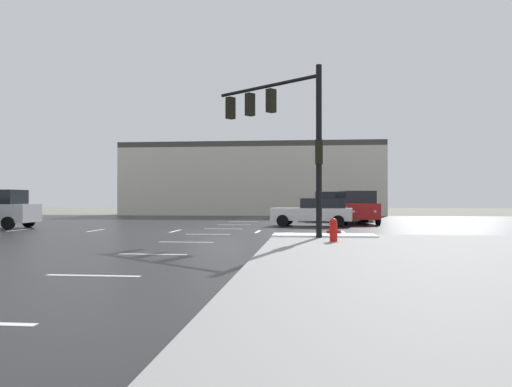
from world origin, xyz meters
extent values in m
plane|color=slate|center=(0.00, 0.00, 0.00)|extent=(120.00, 120.00, 0.00)
cube|color=#232326|center=(0.00, 0.00, 0.01)|extent=(44.00, 44.00, 0.02)
cube|color=white|center=(5.00, -4.00, 0.17)|extent=(4.00, 1.60, 0.06)
cube|color=silver|center=(0.00, -14.00, 0.02)|extent=(2.00, 0.15, 0.01)
cube|color=silver|center=(0.00, -10.00, 0.02)|extent=(2.00, 0.15, 0.01)
cube|color=silver|center=(0.00, -6.00, 0.02)|extent=(2.00, 0.15, 0.01)
cube|color=silver|center=(0.00, -2.00, 0.02)|extent=(2.00, 0.15, 0.01)
cube|color=silver|center=(0.00, 2.00, 0.02)|extent=(2.00, 0.15, 0.01)
cube|color=silver|center=(0.00, 6.00, 0.02)|extent=(2.00, 0.15, 0.01)
cube|color=silver|center=(0.00, 10.00, 0.02)|extent=(2.00, 0.15, 0.01)
cube|color=silver|center=(0.00, 14.00, 0.02)|extent=(2.00, 0.15, 0.01)
cube|color=silver|center=(0.00, 18.00, 0.02)|extent=(2.00, 0.15, 0.01)
cube|color=silver|center=(-10.00, 0.00, 0.02)|extent=(0.15, 2.00, 0.01)
cube|color=silver|center=(-6.00, 0.00, 0.02)|extent=(0.15, 2.00, 0.01)
cube|color=silver|center=(-2.00, 0.00, 0.02)|extent=(0.15, 2.00, 0.01)
cube|color=silver|center=(2.00, 0.00, 0.02)|extent=(0.15, 2.00, 0.01)
cube|color=silver|center=(6.00, 0.00, 0.02)|extent=(0.15, 2.00, 0.01)
cube|color=silver|center=(10.00, 0.00, 0.02)|extent=(0.15, 2.00, 0.01)
cube|color=silver|center=(3.50, -4.00, 0.02)|extent=(0.45, 7.00, 0.01)
cylinder|color=black|center=(4.79, -4.87, 3.38)|extent=(0.22, 0.22, 6.47)
cylinder|color=black|center=(2.67, -3.19, 6.21)|extent=(4.32, 3.47, 0.14)
cube|color=black|center=(2.88, -3.35, 5.59)|extent=(0.44, 0.46, 0.95)
sphere|color=#19D833|center=(2.75, -3.26, 5.87)|extent=(0.20, 0.20, 0.20)
cube|color=black|center=(1.93, -2.60, 5.59)|extent=(0.44, 0.46, 0.95)
sphere|color=#19D833|center=(1.80, -2.50, 5.87)|extent=(0.20, 0.20, 0.20)
cube|color=black|center=(0.97, -1.84, 5.59)|extent=(0.44, 0.46, 0.95)
sphere|color=#19D833|center=(0.85, -1.74, 5.87)|extent=(0.20, 0.20, 0.20)
cube|color=black|center=(4.79, -4.87, 3.34)|extent=(0.28, 0.36, 0.90)
cylinder|color=red|center=(5.24, -6.57, 0.44)|extent=(0.26, 0.26, 0.60)
sphere|color=red|center=(5.24, -6.57, 0.81)|extent=(0.25, 0.25, 0.25)
cylinder|color=red|center=(5.06, -6.57, 0.47)|extent=(0.12, 0.11, 0.11)
cylinder|color=red|center=(5.42, -6.57, 0.47)|extent=(0.12, 0.11, 0.11)
cube|color=beige|center=(-0.96, 25.25, 3.12)|extent=(24.34, 8.00, 6.25)
cube|color=#3F3D3A|center=(-0.96, 25.25, 6.50)|extent=(24.34, 8.00, 0.50)
cylinder|color=black|center=(-10.70, 0.25, 0.35)|extent=(0.66, 0.23, 0.66)
cylinder|color=black|center=(-10.74, 2.20, 0.35)|extent=(0.66, 0.23, 0.66)
cube|color=tan|center=(6.51, 11.92, 0.82)|extent=(4.83, 2.01, 0.95)
cube|color=black|center=(6.51, 11.92, 1.67)|extent=(3.38, 1.84, 0.75)
cylinder|color=black|center=(8.13, 12.91, 0.35)|extent=(0.66, 0.23, 0.66)
cylinder|color=black|center=(8.15, 10.96, 0.35)|extent=(0.66, 0.23, 0.66)
cylinder|color=black|center=(4.86, 12.87, 0.35)|extent=(0.66, 0.23, 0.66)
cylinder|color=black|center=(4.89, 10.92, 0.35)|extent=(0.66, 0.23, 0.66)
sphere|color=white|center=(8.85, 12.57, 0.82)|extent=(0.18, 0.18, 0.18)
sphere|color=white|center=(8.87, 11.32, 0.82)|extent=(0.18, 0.18, 0.18)
cube|color=white|center=(4.57, 5.04, 0.70)|extent=(4.67, 2.29, 0.70)
cube|color=black|center=(5.24, 4.97, 1.33)|extent=(2.64, 1.92, 0.55)
cylinder|color=black|center=(2.95, 4.32, 0.35)|extent=(0.68, 0.29, 0.66)
cylinder|color=black|center=(3.15, 6.11, 0.35)|extent=(0.68, 0.29, 0.66)
cylinder|color=black|center=(5.99, 3.98, 0.35)|extent=(0.68, 0.29, 0.66)
cylinder|color=black|center=(6.19, 5.77, 0.35)|extent=(0.68, 0.29, 0.66)
sphere|color=white|center=(2.32, 4.72, 0.70)|extent=(0.18, 0.18, 0.18)
sphere|color=white|center=(2.45, 5.86, 0.70)|extent=(0.18, 0.18, 0.18)
cube|color=#B21919|center=(7.35, 8.39, 0.82)|extent=(2.47, 4.99, 0.95)
cube|color=black|center=(7.35, 8.39, 1.67)|extent=(2.15, 3.54, 0.75)
cylinder|color=black|center=(8.49, 6.87, 0.35)|extent=(0.29, 0.68, 0.66)
cylinder|color=black|center=(6.56, 6.66, 0.35)|extent=(0.29, 0.68, 0.66)
cylinder|color=black|center=(8.13, 10.12, 0.35)|extent=(0.29, 0.68, 0.66)
cylinder|color=black|center=(6.20, 9.90, 0.35)|extent=(0.29, 0.68, 0.66)
sphere|color=white|center=(8.22, 6.12, 0.82)|extent=(0.18, 0.18, 0.18)
sphere|color=white|center=(6.98, 5.98, 0.82)|extent=(0.18, 0.18, 0.18)
camera|label=1|loc=(4.42, -24.12, 1.62)|focal=35.91mm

